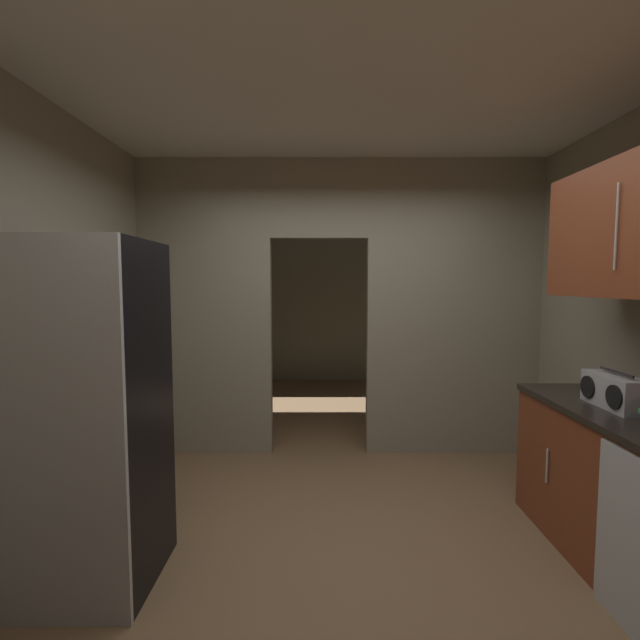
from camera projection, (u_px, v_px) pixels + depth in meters
ground at (350, 556)px, 2.74m from camera, size 20.00×20.00×0.00m
kitchen_overhead_slab at (347, 105)px, 3.03m from camera, size 4.17×7.46×0.06m
kitchen_partition at (343, 300)px, 4.35m from camera, size 3.77×0.12×2.77m
adjoining_room_shell at (332, 300)px, 6.61m from camera, size 3.77×3.38×2.77m
refrigerator at (76, 415)px, 2.45m from camera, size 0.80×0.72×1.85m
lower_cabinet_run at (633, 495)px, 2.55m from camera, size 0.64×1.65×0.90m
dishwasher at (634, 549)px, 2.09m from camera, size 0.02×0.56×0.84m
boombox at (613, 391)px, 2.68m from camera, size 0.18×0.42×0.22m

